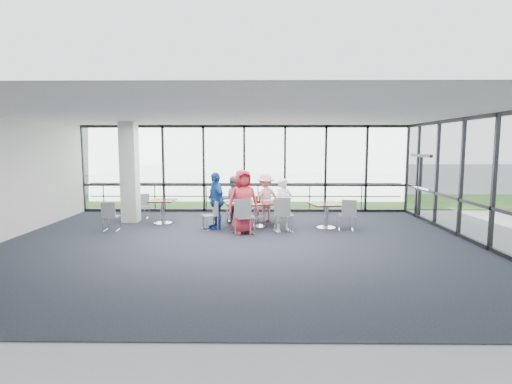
{
  "coord_description": "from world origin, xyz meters",
  "views": [
    {
      "loc": [
        0.6,
        -9.73,
        2.44
      ],
      "look_at": [
        0.47,
        1.87,
        1.1
      ],
      "focal_mm": 28.0,
      "sensor_mm": 36.0,
      "label": 1
    }
  ],
  "objects_px": {
    "diner_far_left": "(233,200)",
    "chair_main_nl": "(245,217)",
    "side_table_left": "(163,204)",
    "diner_end": "(216,201)",
    "chair_main_end": "(210,216)",
    "structural_column": "(130,172)",
    "main_table": "(256,207)",
    "chair_main_fl": "(236,207)",
    "chair_spare_lb": "(142,207)",
    "diner_near_right": "(284,205)",
    "chair_main_fr": "(263,207)",
    "chair_spare_r": "(346,215)",
    "side_table_right": "(326,207)",
    "diner_near_left": "(243,202)",
    "chair_main_nr": "(284,215)",
    "diner_far_right": "(265,198)",
    "chair_spare_la": "(111,217)"
  },
  "relations": [
    {
      "from": "side_table_right",
      "to": "diner_far_left",
      "type": "height_order",
      "value": "diner_far_left"
    },
    {
      "from": "structural_column",
      "to": "diner_near_right",
      "type": "distance_m",
      "value": 5.14
    },
    {
      "from": "main_table",
      "to": "chair_spare_la",
      "type": "distance_m",
      "value": 4.22
    },
    {
      "from": "chair_main_nl",
      "to": "chair_spare_r",
      "type": "relative_size",
      "value": 1.11
    },
    {
      "from": "diner_far_left",
      "to": "chair_main_nl",
      "type": "distance_m",
      "value": 1.75
    },
    {
      "from": "structural_column",
      "to": "main_table",
      "type": "relative_size",
      "value": 1.56
    },
    {
      "from": "diner_end",
      "to": "chair_main_end",
      "type": "relative_size",
      "value": 2.0
    },
    {
      "from": "diner_far_right",
      "to": "chair_main_fr",
      "type": "relative_size",
      "value": 1.7
    },
    {
      "from": "diner_far_right",
      "to": "chair_main_nr",
      "type": "xyz_separation_m",
      "value": [
        0.5,
        -1.57,
        -0.28
      ]
    },
    {
      "from": "chair_spare_la",
      "to": "diner_near_right",
      "type": "bearing_deg",
      "value": -3.13
    },
    {
      "from": "main_table",
      "to": "chair_spare_r",
      "type": "distance_m",
      "value": 2.67
    },
    {
      "from": "diner_near_right",
      "to": "structural_column",
      "type": "bearing_deg",
      "value": 137.31
    },
    {
      "from": "diner_near_left",
      "to": "chair_main_nr",
      "type": "bearing_deg",
      "value": -10.37
    },
    {
      "from": "diner_far_right",
      "to": "chair_main_end",
      "type": "bearing_deg",
      "value": 9.8
    },
    {
      "from": "main_table",
      "to": "diner_near_left",
      "type": "bearing_deg",
      "value": -127.32
    },
    {
      "from": "diner_far_right",
      "to": "chair_main_fl",
      "type": "bearing_deg",
      "value": -20.41
    },
    {
      "from": "diner_near_left",
      "to": "chair_spare_lb",
      "type": "relative_size",
      "value": 2.24
    },
    {
      "from": "diner_near_left",
      "to": "chair_spare_la",
      "type": "bearing_deg",
      "value": 156.45
    },
    {
      "from": "diner_near_right",
      "to": "chair_main_end",
      "type": "bearing_deg",
      "value": 149.01
    },
    {
      "from": "diner_end",
      "to": "chair_main_nr",
      "type": "bearing_deg",
      "value": 49.39
    },
    {
      "from": "diner_far_left",
      "to": "chair_spare_lb",
      "type": "relative_size",
      "value": 1.86
    },
    {
      "from": "diner_end",
      "to": "diner_far_right",
      "type": "bearing_deg",
      "value": 99.32
    },
    {
      "from": "diner_far_left",
      "to": "chair_main_nl",
      "type": "relative_size",
      "value": 1.51
    },
    {
      "from": "chair_main_fr",
      "to": "chair_main_nr",
      "type": "bearing_deg",
      "value": 99.99
    },
    {
      "from": "chair_main_fr",
      "to": "chair_main_end",
      "type": "xyz_separation_m",
      "value": [
        -1.57,
        -1.49,
        -0.03
      ]
    },
    {
      "from": "diner_near_right",
      "to": "chair_main_fl",
      "type": "distance_m",
      "value": 1.98
    },
    {
      "from": "diner_end",
      "to": "chair_spare_lb",
      "type": "bearing_deg",
      "value": -150.19
    },
    {
      "from": "side_table_left",
      "to": "side_table_right",
      "type": "distance_m",
      "value": 5.09
    },
    {
      "from": "chair_main_nr",
      "to": "chair_spare_la",
      "type": "bearing_deg",
      "value": 166.25
    },
    {
      "from": "chair_main_fl",
      "to": "chair_spare_r",
      "type": "relative_size",
      "value": 1.1
    },
    {
      "from": "diner_far_left",
      "to": "chair_main_fr",
      "type": "relative_size",
      "value": 1.65
    },
    {
      "from": "chair_main_fl",
      "to": "chair_spare_lb",
      "type": "relative_size",
      "value": 1.22
    },
    {
      "from": "chair_main_fl",
      "to": "chair_main_fr",
      "type": "distance_m",
      "value": 0.93
    },
    {
      "from": "side_table_right",
      "to": "chair_main_fl",
      "type": "bearing_deg",
      "value": 161.81
    },
    {
      "from": "side_table_right",
      "to": "chair_spare_r",
      "type": "bearing_deg",
      "value": -27.88
    },
    {
      "from": "chair_main_nl",
      "to": "chair_spare_la",
      "type": "relative_size",
      "value": 1.18
    },
    {
      "from": "diner_end",
      "to": "chair_main_fl",
      "type": "bearing_deg",
      "value": 123.2
    },
    {
      "from": "chair_spare_lb",
      "to": "chair_main_nr",
      "type": "bearing_deg",
      "value": 146.85
    },
    {
      "from": "diner_far_left",
      "to": "diner_near_right",
      "type": "bearing_deg",
      "value": 130.11
    },
    {
      "from": "chair_main_end",
      "to": "chair_spare_r",
      "type": "height_order",
      "value": "chair_spare_r"
    },
    {
      "from": "chair_main_nr",
      "to": "diner_near_right",
      "type": "bearing_deg",
      "value": 77.12
    },
    {
      "from": "chair_main_nl",
      "to": "chair_spare_lb",
      "type": "relative_size",
      "value": 1.23
    },
    {
      "from": "chair_spare_lb",
      "to": "chair_spare_r",
      "type": "xyz_separation_m",
      "value": [
        6.49,
        -1.79,
        0.04
      ]
    },
    {
      "from": "structural_column",
      "to": "side_table_right",
      "type": "distance_m",
      "value": 6.32
    },
    {
      "from": "main_table",
      "to": "chair_spare_lb",
      "type": "relative_size",
      "value": 2.55
    },
    {
      "from": "diner_near_right",
      "to": "chair_main_fr",
      "type": "distance_m",
      "value": 1.8
    },
    {
      "from": "side_table_right",
      "to": "chair_spare_r",
      "type": "distance_m",
      "value": 0.63
    },
    {
      "from": "side_table_left",
      "to": "diner_end",
      "type": "xyz_separation_m",
      "value": [
        1.77,
        -0.78,
        0.23
      ]
    },
    {
      "from": "diner_near_left",
      "to": "chair_main_end",
      "type": "distance_m",
      "value": 1.19
    },
    {
      "from": "diner_end",
      "to": "chair_main_nr",
      "type": "xyz_separation_m",
      "value": [
        1.98,
        -0.41,
        -0.35
      ]
    }
  ]
}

